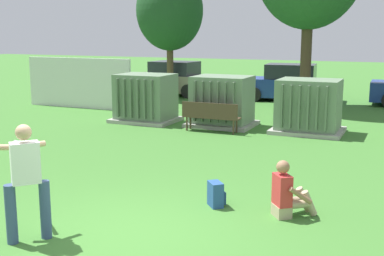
{
  "coord_description": "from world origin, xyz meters",
  "views": [
    {
      "loc": [
        3.79,
        -6.23,
        3.03
      ],
      "look_at": [
        -0.49,
        3.5,
        1.0
      ],
      "focal_mm": 47.4,
      "sensor_mm": 36.0,
      "label": 1
    }
  ],
  "objects_px": {
    "seated_spectator": "(288,194)",
    "park_bench": "(211,115)",
    "transformer_west": "(146,99)",
    "backpack": "(216,194)",
    "transformer_mid_west": "(222,102)",
    "transformer_mid_east": "(309,107)",
    "parked_car_left_of_center": "(288,84)",
    "batter": "(26,176)",
    "parked_car_leftmost": "(173,79)"
  },
  "relations": [
    {
      "from": "backpack",
      "to": "parked_car_left_of_center",
      "type": "xyz_separation_m",
      "value": [
        -2.09,
        14.3,
        0.54
      ]
    },
    {
      "from": "backpack",
      "to": "transformer_mid_west",
      "type": "bearing_deg",
      "value": 109.65
    },
    {
      "from": "transformer_mid_west",
      "to": "transformer_mid_east",
      "type": "height_order",
      "value": "same"
    },
    {
      "from": "park_bench",
      "to": "parked_car_left_of_center",
      "type": "height_order",
      "value": "parked_car_left_of_center"
    },
    {
      "from": "batter",
      "to": "backpack",
      "type": "xyz_separation_m",
      "value": [
        2.02,
        2.46,
        -0.76
      ]
    },
    {
      "from": "transformer_west",
      "to": "batter",
      "type": "distance_m",
      "value": 10.04
    },
    {
      "from": "batter",
      "to": "parked_car_left_of_center",
      "type": "height_order",
      "value": "batter"
    },
    {
      "from": "transformer_mid_east",
      "to": "backpack",
      "type": "distance_m",
      "value": 7.34
    },
    {
      "from": "seated_spectator",
      "to": "park_bench",
      "type": "bearing_deg",
      "value": 121.82
    },
    {
      "from": "transformer_mid_east",
      "to": "parked_car_leftmost",
      "type": "xyz_separation_m",
      "value": [
        -7.87,
        6.81,
        -0.04
      ]
    },
    {
      "from": "backpack",
      "to": "seated_spectator",
      "type": "bearing_deg",
      "value": 1.48
    },
    {
      "from": "transformer_mid_west",
      "to": "seated_spectator",
      "type": "xyz_separation_m",
      "value": [
        3.88,
        -7.3,
        -0.41
      ]
    },
    {
      "from": "seated_spectator",
      "to": "backpack",
      "type": "bearing_deg",
      "value": -178.52
    },
    {
      "from": "transformer_west",
      "to": "seated_spectator",
      "type": "relative_size",
      "value": 2.18
    },
    {
      "from": "batter",
      "to": "park_bench",
      "type": "bearing_deg",
      "value": 93.63
    },
    {
      "from": "batter",
      "to": "seated_spectator",
      "type": "relative_size",
      "value": 1.81
    },
    {
      "from": "transformer_west",
      "to": "backpack",
      "type": "xyz_separation_m",
      "value": [
        5.28,
        -7.04,
        -0.57
      ]
    },
    {
      "from": "transformer_west",
      "to": "park_bench",
      "type": "distance_m",
      "value": 2.85
    },
    {
      "from": "park_bench",
      "to": "transformer_mid_east",
      "type": "bearing_deg",
      "value": 22.4
    },
    {
      "from": "transformer_mid_west",
      "to": "batter",
      "type": "height_order",
      "value": "batter"
    },
    {
      "from": "park_bench",
      "to": "backpack",
      "type": "bearing_deg",
      "value": -67.49
    },
    {
      "from": "transformer_mid_east",
      "to": "parked_car_leftmost",
      "type": "bearing_deg",
      "value": 139.13
    },
    {
      "from": "transformer_mid_west",
      "to": "seated_spectator",
      "type": "height_order",
      "value": "transformer_mid_west"
    },
    {
      "from": "transformer_mid_east",
      "to": "backpack",
      "type": "relative_size",
      "value": 4.77
    },
    {
      "from": "batter",
      "to": "parked_car_leftmost",
      "type": "height_order",
      "value": "batter"
    },
    {
      "from": "transformer_mid_west",
      "to": "batter",
      "type": "xyz_separation_m",
      "value": [
        0.6,
        -9.79,
        0.19
      ]
    },
    {
      "from": "batter",
      "to": "transformer_mid_west",
      "type": "bearing_deg",
      "value": 93.52
    },
    {
      "from": "transformer_mid_west",
      "to": "parked_car_left_of_center",
      "type": "bearing_deg",
      "value": 85.67
    },
    {
      "from": "park_bench",
      "to": "batter",
      "type": "height_order",
      "value": "batter"
    },
    {
      "from": "backpack",
      "to": "parked_car_leftmost",
      "type": "height_order",
      "value": "parked_car_leftmost"
    },
    {
      "from": "parked_car_leftmost",
      "to": "parked_car_left_of_center",
      "type": "bearing_deg",
      "value": 1.75
    },
    {
      "from": "park_bench",
      "to": "batter",
      "type": "bearing_deg",
      "value": -86.37
    },
    {
      "from": "park_bench",
      "to": "seated_spectator",
      "type": "distance_m",
      "value": 7.25
    },
    {
      "from": "park_bench",
      "to": "transformer_west",
      "type": "bearing_deg",
      "value": 162.64
    },
    {
      "from": "park_bench",
      "to": "parked_car_left_of_center",
      "type": "bearing_deg",
      "value": 86.66
    },
    {
      "from": "seated_spectator",
      "to": "parked_car_leftmost",
      "type": "relative_size",
      "value": 0.23
    },
    {
      "from": "transformer_mid_east",
      "to": "seated_spectator",
      "type": "height_order",
      "value": "transformer_mid_east"
    },
    {
      "from": "transformer_west",
      "to": "backpack",
      "type": "relative_size",
      "value": 4.77
    },
    {
      "from": "backpack",
      "to": "parked_car_left_of_center",
      "type": "relative_size",
      "value": 0.1
    },
    {
      "from": "transformer_mid_west",
      "to": "batter",
      "type": "relative_size",
      "value": 1.21
    },
    {
      "from": "park_bench",
      "to": "seated_spectator",
      "type": "relative_size",
      "value": 1.87
    },
    {
      "from": "transformer_mid_west",
      "to": "park_bench",
      "type": "height_order",
      "value": "transformer_mid_west"
    },
    {
      "from": "transformer_west",
      "to": "park_bench",
      "type": "relative_size",
      "value": 1.17
    },
    {
      "from": "seated_spectator",
      "to": "parked_car_left_of_center",
      "type": "height_order",
      "value": "parked_car_left_of_center"
    },
    {
      "from": "park_bench",
      "to": "parked_car_left_of_center",
      "type": "xyz_separation_m",
      "value": [
        0.47,
        8.11,
        0.22
      ]
    },
    {
      "from": "transformer_mid_east",
      "to": "batter",
      "type": "xyz_separation_m",
      "value": [
        -2.19,
        -9.77,
        0.19
      ]
    },
    {
      "from": "transformer_west",
      "to": "transformer_mid_west",
      "type": "distance_m",
      "value": 2.68
    },
    {
      "from": "transformer_mid_west",
      "to": "parked_car_left_of_center",
      "type": "relative_size",
      "value": 0.48
    },
    {
      "from": "transformer_mid_west",
      "to": "parked_car_left_of_center",
      "type": "height_order",
      "value": "same"
    },
    {
      "from": "transformer_west",
      "to": "park_bench",
      "type": "xyz_separation_m",
      "value": [
        2.71,
        -0.85,
        -0.25
      ]
    }
  ]
}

